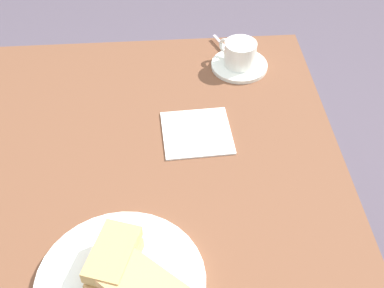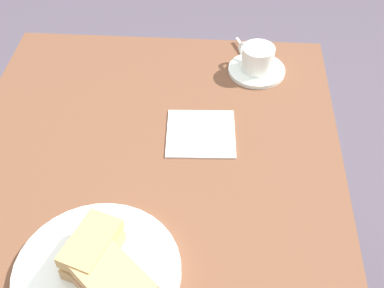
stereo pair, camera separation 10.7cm
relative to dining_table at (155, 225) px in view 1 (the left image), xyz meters
The scene contains 7 objects.
dining_table is the anchor object (origin of this frame).
sandwich_plate 0.27m from the dining_table, 14.12° to the right, with size 0.29×0.29×0.01m, color white.
sandwich_front 0.27m from the dining_table, 17.92° to the right, with size 0.13×0.10×0.06m.
coffee_saucer 0.47m from the dining_table, 148.65° to the left, with size 0.14×0.14×0.01m, color white.
coffee_cup 0.48m from the dining_table, 148.87° to the left, with size 0.09×0.09×0.06m.
spoon 0.51m from the dining_table, 155.59° to the left, with size 0.10×0.05×0.01m.
napkin 0.22m from the dining_table, 144.13° to the left, with size 0.15×0.15×0.00m, color white.
Camera 1 is at (0.67, 0.03, 1.56)m, focal length 47.95 mm.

